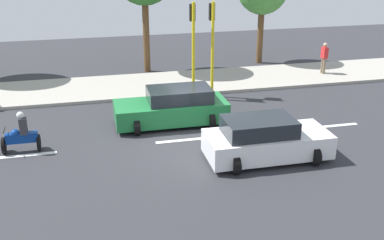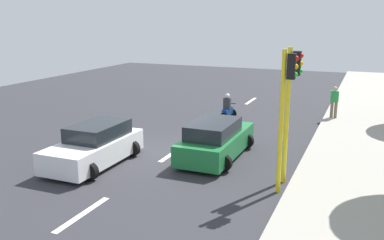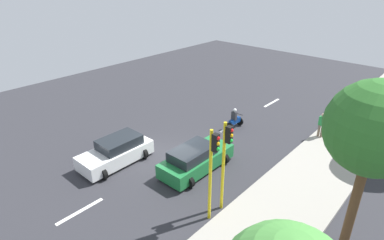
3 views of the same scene
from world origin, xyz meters
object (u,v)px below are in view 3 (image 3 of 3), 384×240
Objects in this scene: car_white at (117,152)px; traffic_light_corner at (212,164)px; motorcycle at (235,120)px; street_tree_north at (375,129)px; pedestrian_near_signal at (322,124)px; traffic_light_midblock at (226,155)px; car_green at (196,159)px.

traffic_light_corner reaches higher than car_white.
motorcycle is 12.11m from street_tree_north.
street_tree_north is at bearing 25.62° from traffic_light_corner.
street_tree_north is at bearing -62.46° from pedestrian_near_signal.
traffic_light_midblock is 5.75m from street_tree_north.
pedestrian_near_signal is 10.04m from traffic_light_midblock.
traffic_light_midblock is (7.00, 0.91, 2.22)m from car_white.
pedestrian_near_signal is at bearing 25.87° from motorcycle.
motorcycle is at bearing 73.09° from car_white.
motorcycle is 9.68m from traffic_light_corner.
pedestrian_near_signal is 10.94m from traffic_light_corner.
car_green is 5.95m from motorcycle.
car_white is 13.20m from pedestrian_near_signal.
car_white is 8.64m from motorcycle.
traffic_light_midblock reaches higher than motorcycle.
traffic_light_midblock is (0.00, 0.91, 0.00)m from traffic_light_corner.
car_green is 2.98× the size of motorcycle.
traffic_light_corner reaches higher than car_green.
street_tree_north reaches higher than car_white.
car_green is 9.32m from street_tree_north.
motorcycle is 8.91m from traffic_light_midblock.
car_white is at bearing -106.91° from motorcycle.
pedestrian_near_signal reaches higher than motorcycle.
motorcycle is (2.51, 8.27, -0.07)m from car_white.
traffic_light_corner is (3.09, -2.49, 2.22)m from car_green.
pedestrian_near_signal is at bearing 117.54° from street_tree_north.
street_tree_north reaches higher than motorcycle.
car_white is 2.79× the size of motorcycle.
traffic_light_corner is at bearing -93.43° from pedestrian_near_signal.
car_white is 7.40m from traffic_light_midblock.
car_green is at bearing 32.41° from car_white.
street_tree_north is at bearing 16.53° from traffic_light_midblock.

